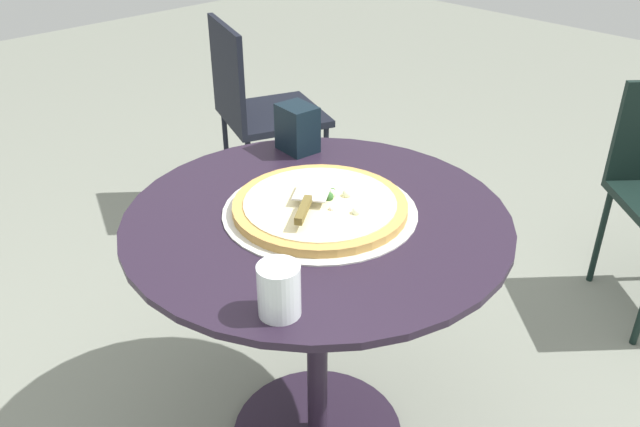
% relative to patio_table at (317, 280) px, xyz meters
% --- Properties ---
extents(patio_table, '(0.93, 0.93, 0.75)m').
position_rel_patio_table_xyz_m(patio_table, '(0.00, 0.00, 0.00)').
color(patio_table, '#241A2A').
rests_on(patio_table, ground).
extents(pizza_on_tray, '(0.47, 0.47, 0.05)m').
position_rel_patio_table_xyz_m(pizza_on_tray, '(-0.01, 0.02, 0.21)').
color(pizza_on_tray, silver).
rests_on(pizza_on_tray, patio_table).
extents(pizza_server, '(0.16, 0.20, 0.02)m').
position_rel_patio_table_xyz_m(pizza_server, '(0.00, -0.03, 0.24)').
color(pizza_server, silver).
rests_on(pizza_server, pizza_on_tray).
extents(drinking_cup, '(0.08, 0.08, 0.11)m').
position_rel_patio_table_xyz_m(drinking_cup, '(0.22, -0.31, 0.25)').
color(drinking_cup, silver).
rests_on(drinking_cup, patio_table).
extents(napkin_dispenser, '(0.12, 0.09, 0.13)m').
position_rel_patio_table_xyz_m(napkin_dispenser, '(-0.31, 0.22, 0.26)').
color(napkin_dispenser, black).
rests_on(napkin_dispenser, patio_table).
extents(patio_chair_near, '(0.54, 0.54, 0.87)m').
position_rel_patio_table_xyz_m(patio_chair_near, '(-1.20, 0.77, -0.05)').
color(patio_chair_near, black).
rests_on(patio_chair_near, ground).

